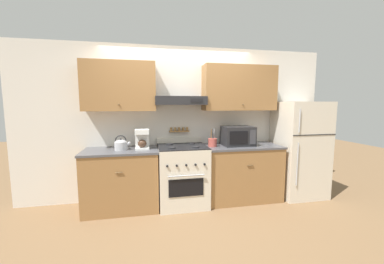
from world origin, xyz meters
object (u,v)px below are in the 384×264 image
at_px(tea_kettle, 121,144).
at_px(coffee_maker, 142,139).
at_px(stove_range, 182,175).
at_px(microwave, 238,136).
at_px(utensil_crock, 212,142).
at_px(refrigerator, 299,149).

distance_m(tea_kettle, coffee_maker, 0.32).
relative_size(stove_range, tea_kettle, 4.25).
distance_m(tea_kettle, microwave, 1.86).
xyz_separation_m(tea_kettle, utensil_crock, (1.42, 0.00, -0.01)).
height_order(tea_kettle, coffee_maker, coffee_maker).
bearing_deg(refrigerator, microwave, 178.25).
bearing_deg(coffee_maker, refrigerator, -0.86).
relative_size(refrigerator, coffee_maker, 5.43).
bearing_deg(coffee_maker, microwave, -0.20).
height_order(refrigerator, microwave, refrigerator).
distance_m(coffee_maker, utensil_crock, 1.11).
bearing_deg(microwave, refrigerator, -1.75).
bearing_deg(utensil_crock, coffee_maker, 178.80).
distance_m(tea_kettle, utensil_crock, 1.42).
bearing_deg(coffee_maker, tea_kettle, -175.71).
xyz_separation_m(refrigerator, coffee_maker, (-2.69, 0.04, 0.25)).
height_order(refrigerator, utensil_crock, refrigerator).
relative_size(stove_range, microwave, 2.07).
bearing_deg(utensil_crock, tea_kettle, -180.00).
relative_size(refrigerator, microwave, 3.29).
bearing_deg(coffee_maker, utensil_crock, -1.20).
distance_m(stove_range, coffee_maker, 0.85).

